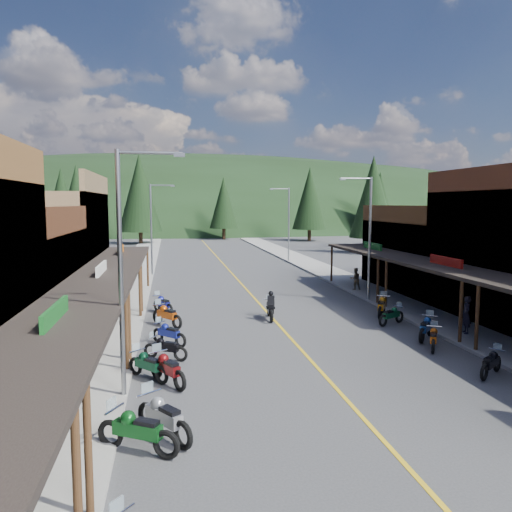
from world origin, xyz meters
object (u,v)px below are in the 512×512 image
pine_1 (62,198)px  pedestrian_east_a (466,315)px  pine_2 (140,193)px  pine_3 (224,203)px  pine_9 (380,203)px  pine_11 (373,197)px  bike_west_3 (138,429)px  streetlight_0 (125,263)px  pine_4 (310,198)px  pedestrian_east_b (355,279)px  bike_west_4 (164,415)px  bike_west_8 (169,332)px  streetlight_1 (153,225)px  bike_east_6 (434,337)px  pine_7 (23,199)px  bike_west_9 (167,314)px  bike_east_7 (426,327)px  bike_east_9 (382,305)px  rider_on_bike (270,308)px  pine_10 (77,200)px  shop_east_3 (437,256)px  bike_west_5 (167,367)px  pine_6 (448,203)px  bike_east_8 (392,314)px  bike_west_10 (163,303)px  shop_west_3 (38,248)px  streetlight_2 (368,233)px  bike_east_5 (491,362)px  bike_west_6 (148,364)px  streetlight_3 (287,221)px  bike_west_7 (165,347)px  pine_5 (371,195)px

pine_1 → pedestrian_east_a: bearing=-65.5°
pine_2 → pine_3: size_ratio=1.27×
pine_9 → pine_11: bearing=-119.7°
bike_west_3 → pine_11: bearing=1.5°
streetlight_0 → pine_4: size_ratio=0.64×
pine_3 → pedestrian_east_b: bearing=-86.2°
bike_west_4 → bike_west_8: 9.08m
streetlight_1 → bike_east_6: streetlight_1 is taller
pine_7 → bike_west_9: (26.25, -72.53, -6.58)m
streetlight_1 → bike_east_7: (13.11, -23.10, -3.84)m
bike_east_6 → bike_east_9: 6.38m
streetlight_1 → rider_on_bike: bearing=-69.3°
pine_10 → pedestrian_east_a: 57.58m
rider_on_bike → pedestrian_east_a: pedestrian_east_a is taller
shop_east_3 → bike_west_5: size_ratio=4.85×
pine_2 → pine_6: bearing=6.1°
pedestrian_east_a → pine_7: bearing=-140.2°
bike_east_8 → pine_7: bearing=179.0°
rider_on_bike → pine_9: bearing=65.1°
streetlight_0 → pine_7: bearing=107.0°
bike_west_5 → bike_west_8: 5.00m
bike_west_10 → bike_east_7: bike_east_7 is taller
shop_west_3 → pine_6: 79.75m
streetlight_2 → bike_east_8: streetlight_2 is taller
bike_west_9 → bike_east_5: 15.17m
bike_west_8 → pine_7: bearing=65.5°
bike_east_5 → pedestrian_east_a: (2.34, 5.24, 0.51)m
bike_west_10 → bike_east_7: 14.41m
pine_7 → pedestrian_east_b: bearing=-58.4°
bike_east_8 → bike_west_3: bearing=-74.6°
pine_6 → pine_7: pine_7 is taller
pine_6 → bike_west_6: (-52.40, -68.34, -5.89)m
bike_west_9 → bike_east_6: bearing=-64.9°
pine_1 → pine_7: same height
bike_west_9 → bike_east_9: bike_west_9 is taller
bike_west_3 → bike_west_10: 16.42m
bike_west_3 → bike_west_6: bike_west_3 is taller
pine_11 → bike_west_4: (-25.79, -47.05, -6.52)m
pine_9 → pine_10: pine_10 is taller
shop_west_3 → bike_west_6: size_ratio=5.24×
pine_6 → bike_east_7: (-39.84, -65.10, -5.86)m
pine_9 → bike_east_5: bearing=-109.4°
bike_west_9 → pine_3: bearing=44.3°
shop_west_3 → bike_east_5: (19.78, -17.42, -2.98)m
shop_east_3 → streetlight_3: streetlight_3 is taller
pine_6 → bike_west_7: (-51.80, -66.11, -5.94)m
shop_west_3 → bike_west_3: size_ratio=4.70×
bike_west_9 → pedestrian_east_a: size_ratio=1.28×
pine_11 → bike_west_9: 43.57m
pine_2 → pine_5: bearing=17.7°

